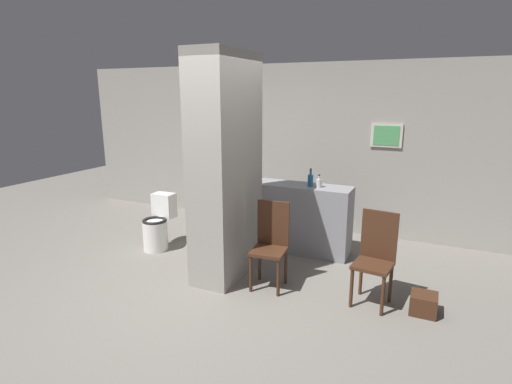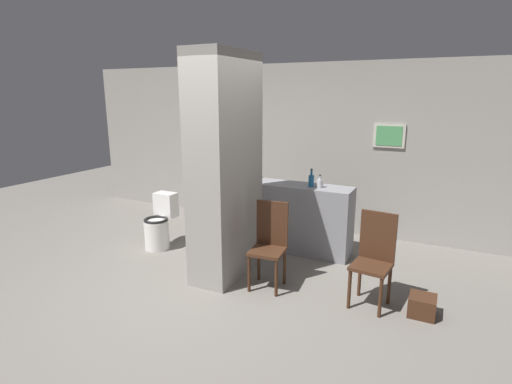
# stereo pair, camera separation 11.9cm
# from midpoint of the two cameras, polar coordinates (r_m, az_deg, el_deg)

# --- Properties ---
(ground_plane) EXTENTS (14.00, 14.00, 0.00)m
(ground_plane) POSITION_cam_midpoint_polar(r_m,az_deg,el_deg) (4.64, -6.60, -13.67)
(ground_plane) COLOR slate
(wall_back) EXTENTS (8.00, 0.09, 2.60)m
(wall_back) POSITION_cam_midpoint_polar(r_m,az_deg,el_deg) (6.53, 5.69, 6.46)
(wall_back) COLOR gray
(wall_back) RESTS_ON ground_plane
(pillar_center) EXTENTS (0.50, 1.01, 2.60)m
(pillar_center) POSITION_cam_midpoint_polar(r_m,az_deg,el_deg) (4.62, -3.70, 3.42)
(pillar_center) COLOR gray
(pillar_center) RESTS_ON ground_plane
(counter_shelf) EXTENTS (1.35, 0.44, 0.94)m
(counter_shelf) POSITION_cam_midpoint_polar(r_m,az_deg,el_deg) (5.53, 7.18, -3.78)
(counter_shelf) COLOR gray
(counter_shelf) RESTS_ON ground_plane
(toilet) EXTENTS (0.34, 0.50, 0.76)m
(toilet) POSITION_cam_midpoint_polar(r_m,az_deg,el_deg) (5.82, -13.06, -4.60)
(toilet) COLOR white
(toilet) RESTS_ON ground_plane
(chair_near_pillar) EXTENTS (0.40, 0.40, 0.97)m
(chair_near_pillar) POSITION_cam_midpoint_polar(r_m,az_deg,el_deg) (4.51, 2.70, -7.12)
(chair_near_pillar) COLOR #422616
(chair_near_pillar) RESTS_ON ground_plane
(chair_by_doorway) EXTENTS (0.41, 0.41, 0.97)m
(chair_by_doorway) POSITION_cam_midpoint_polar(r_m,az_deg,el_deg) (4.32, 17.26, -8.76)
(chair_by_doorway) COLOR #422616
(chair_by_doorway) RESTS_ON ground_plane
(bicycle) EXTENTS (1.53, 0.42, 0.65)m
(bicycle) POSITION_cam_midpoint_polar(r_m,az_deg,el_deg) (6.04, -1.75, -3.67)
(bicycle) COLOR black
(bicycle) RESTS_ON ground_plane
(bottle_tall) EXTENTS (0.07, 0.07, 0.25)m
(bottle_tall) POSITION_cam_midpoint_polar(r_m,az_deg,el_deg) (5.32, 8.53, 1.69)
(bottle_tall) COLOR #19598C
(bottle_tall) RESTS_ON counter_shelf
(bottle_short) EXTENTS (0.08, 0.08, 0.18)m
(bottle_short) POSITION_cam_midpoint_polar(r_m,az_deg,el_deg) (5.30, 9.72, 1.29)
(bottle_short) COLOR silver
(bottle_short) RESTS_ON counter_shelf
(floor_crate) EXTENTS (0.25, 0.25, 0.20)m
(floor_crate) POSITION_cam_midpoint_polar(r_m,az_deg,el_deg) (4.43, 23.38, -14.69)
(floor_crate) COLOR #422616
(floor_crate) RESTS_ON ground_plane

